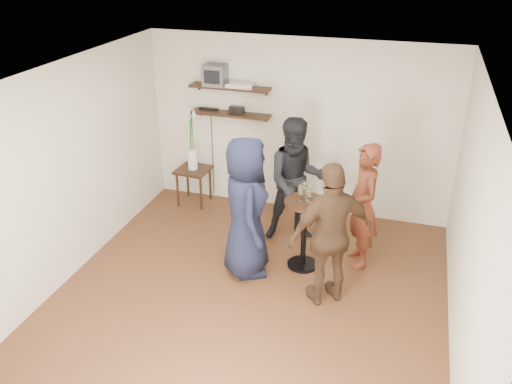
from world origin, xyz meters
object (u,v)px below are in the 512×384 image
dvd_deck (241,85)px  radio (237,110)px  person_navy (246,208)px  person_plaid (363,206)px  side_table (193,174)px  crt_monitor (215,75)px  drinks_table (304,225)px  person_brown (331,235)px  person_dark (297,181)px

dvd_deck → radio: bearing=180.0°
radio → person_navy: bearing=-68.2°
dvd_deck → person_plaid: size_ratio=0.24×
person_navy → side_table: bearing=16.0°
crt_monitor → dvd_deck: size_ratio=0.80×
side_table → dvd_deck: bearing=14.9°
side_table → person_plaid: person_plaid is taller
person_navy → dvd_deck: bearing=-5.2°
drinks_table → person_brown: size_ratio=0.55×
person_brown → radio: bearing=-84.3°
radio → person_brown: 2.80m
drinks_table → person_plaid: bearing=23.4°
crt_monitor → person_plaid: 2.88m
drinks_table → crt_monitor: bearing=139.1°
dvd_deck → person_dark: bearing=-36.9°
crt_monitor → radio: bearing=0.0°
dvd_deck → radio: dvd_deck is taller
person_plaid → person_dark: size_ratio=0.94×
dvd_deck → person_plaid: 2.53m
dvd_deck → drinks_table: 2.34m
drinks_table → person_dark: 0.78m
crt_monitor → person_navy: size_ratio=0.18×
side_table → person_dark: person_dark is taller
drinks_table → person_brown: person_brown is taller
crt_monitor → side_table: 1.58m
person_dark → person_brown: (0.68, -1.27, -0.01)m
crt_monitor → drinks_table: (1.68, -1.45, -1.42)m
person_plaid → person_dark: 1.01m
radio → person_navy: 2.00m
drinks_table → person_dark: person_dark is taller
radio → person_plaid: bearing=-29.8°
drinks_table → person_plaid: person_plaid is taller
crt_monitor → radio: size_ratio=1.45×
side_table → drinks_table: 2.39m
crt_monitor → person_navy: 2.33m
person_navy → person_brown: size_ratio=1.04×
person_navy → person_brown: person_navy is taller
drinks_table → person_dark: (-0.26, 0.68, 0.27)m
dvd_deck → radio: (-0.07, 0.00, -0.38)m
person_dark → person_brown: 1.44m
person_dark → person_navy: size_ratio=0.98×
side_table → person_dark: bearing=-18.3°
person_plaid → person_navy: bearing=-89.2°
drinks_table → person_navy: size_ratio=0.52×
crt_monitor → radio: 0.59m
person_brown → person_dark: bearing=-97.2°
dvd_deck → person_plaid: bearing=-30.7°
person_plaid → person_navy: (-1.33, -0.60, 0.07)m
crt_monitor → side_table: bearing=-150.6°
crt_monitor → person_plaid: (2.35, -1.17, -1.20)m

